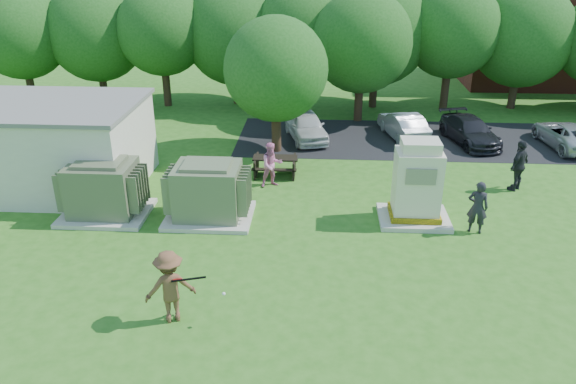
# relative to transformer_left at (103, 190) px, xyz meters

# --- Properties ---
(ground) EXTENTS (120.00, 120.00, 0.00)m
(ground) POSITION_rel_transformer_left_xyz_m (6.50, -4.50, -0.97)
(ground) COLOR #2D6619
(ground) RESTS_ON ground
(service_building) EXTENTS (10.00, 5.00, 3.20)m
(service_building) POSITION_rel_transformer_left_xyz_m (-4.50, 2.50, 0.63)
(service_building) COLOR beige
(service_building) RESTS_ON ground
(service_building_roof) EXTENTS (10.20, 5.20, 0.15)m
(service_building_roof) POSITION_rel_transformer_left_xyz_m (-4.50, 2.50, 2.31)
(service_building_roof) COLOR slate
(service_building_roof) RESTS_ON service_building
(parking_strip) EXTENTS (20.00, 6.00, 0.01)m
(parking_strip) POSITION_rel_transformer_left_xyz_m (13.50, 9.00, -0.96)
(parking_strip) COLOR #232326
(parking_strip) RESTS_ON ground
(transformer_left) EXTENTS (3.00, 2.40, 2.07)m
(transformer_left) POSITION_rel_transformer_left_xyz_m (0.00, 0.00, 0.00)
(transformer_left) COLOR beige
(transformer_left) RESTS_ON ground
(transformer_right) EXTENTS (3.00, 2.40, 2.07)m
(transformer_right) POSITION_rel_transformer_left_xyz_m (3.70, 0.00, 0.00)
(transformer_right) COLOR beige
(transformer_right) RESTS_ON ground
(generator_cabinet) EXTENTS (2.41, 1.97, 2.93)m
(generator_cabinet) POSITION_rel_transformer_left_xyz_m (10.85, 0.28, 0.31)
(generator_cabinet) COLOR beige
(generator_cabinet) RESTS_ON ground
(picnic_table) EXTENTS (1.82, 1.37, 0.78)m
(picnic_table) POSITION_rel_transformer_left_xyz_m (5.68, 4.09, -0.48)
(picnic_table) COLOR black
(picnic_table) RESTS_ON ground
(batter) EXTENTS (1.47, 1.16, 1.99)m
(batter) POSITION_rel_transformer_left_xyz_m (3.85, -5.78, 0.02)
(batter) COLOR brown
(batter) RESTS_ON ground
(person_by_generator) EXTENTS (0.77, 0.61, 1.83)m
(person_by_generator) POSITION_rel_transformer_left_xyz_m (12.76, -0.48, -0.05)
(person_by_generator) COLOR black
(person_by_generator) RESTS_ON ground
(person_at_picnic) EXTENTS (1.07, 0.97, 1.80)m
(person_at_picnic) POSITION_rel_transformer_left_xyz_m (5.65, 2.92, -0.07)
(person_at_picnic) COLOR pink
(person_at_picnic) RESTS_ON ground
(person_walking_right) EXTENTS (1.19, 1.20, 2.03)m
(person_walking_right) POSITION_rel_transformer_left_xyz_m (15.20, 3.16, 0.05)
(person_walking_right) COLOR #222327
(person_walking_right) RESTS_ON ground
(car_white) EXTENTS (2.54, 4.20, 1.34)m
(car_white) POSITION_rel_transformer_left_xyz_m (6.81, 8.78, -0.30)
(car_white) COLOR silver
(car_white) RESTS_ON ground
(car_silver_a) EXTENTS (2.26, 4.11, 1.28)m
(car_silver_a) POSITION_rel_transformer_left_xyz_m (11.55, 9.23, -0.33)
(car_silver_a) COLOR silver
(car_silver_a) RESTS_ON ground
(car_dark) EXTENTS (2.65, 4.45, 1.21)m
(car_dark) POSITION_rel_transformer_left_xyz_m (14.65, 8.68, -0.37)
(car_dark) COLOR black
(car_dark) RESTS_ON ground
(car_silver_b) EXTENTS (2.40, 4.39, 1.17)m
(car_silver_b) POSITION_rel_transformer_left_xyz_m (19.08, 8.41, -0.39)
(car_silver_b) COLOR #BAB9BF
(car_silver_b) RESTS_ON ground
(batting_equipment) EXTENTS (1.32, 0.30, 0.44)m
(batting_equipment) POSITION_rel_transformer_left_xyz_m (4.46, -5.90, 0.27)
(batting_equipment) COLOR black
(batting_equipment) RESTS_ON ground
(tree_row) EXTENTS (41.30, 13.30, 7.30)m
(tree_row) POSITION_rel_transformer_left_xyz_m (8.25, 14.00, 3.18)
(tree_row) COLOR #47301E
(tree_row) RESTS_ON ground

